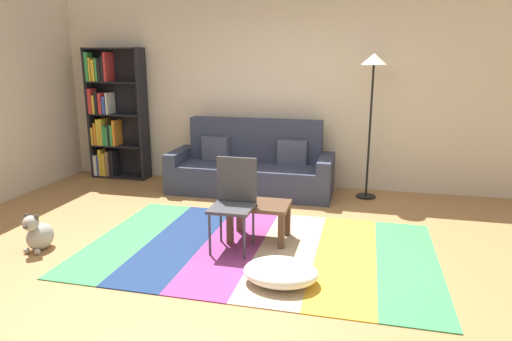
{
  "coord_description": "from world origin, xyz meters",
  "views": [
    {
      "loc": [
        1.21,
        -3.98,
        1.85
      ],
      "look_at": [
        0.07,
        0.68,
        0.65
      ],
      "focal_mm": 31.98,
      "sensor_mm": 36.0,
      "label": 1
    }
  ],
  "objects_px": {
    "dog": "(38,234)",
    "standing_lamp": "(373,79)",
    "coffee_table": "(259,211)",
    "folding_chair": "(234,196)",
    "bookshelf": "(111,117)",
    "couch": "(251,168)",
    "tv_remote": "(255,204)",
    "pouf": "(281,272)"
  },
  "relations": [
    {
      "from": "dog",
      "to": "folding_chair",
      "type": "xyz_separation_m",
      "value": [
        1.85,
        0.51,
        0.37
      ]
    },
    {
      "from": "bookshelf",
      "to": "standing_lamp",
      "type": "relative_size",
      "value": 1.05
    },
    {
      "from": "coffee_table",
      "to": "standing_lamp",
      "type": "relative_size",
      "value": 0.32
    },
    {
      "from": "bookshelf",
      "to": "coffee_table",
      "type": "xyz_separation_m",
      "value": [
        2.82,
        -1.97,
        -0.64
      ]
    },
    {
      "from": "pouf",
      "to": "standing_lamp",
      "type": "distance_m",
      "value": 3.12
    },
    {
      "from": "bookshelf",
      "to": "standing_lamp",
      "type": "height_order",
      "value": "bookshelf"
    },
    {
      "from": "couch",
      "to": "folding_chair",
      "type": "bearing_deg",
      "value": -80.67
    },
    {
      "from": "coffee_table",
      "to": "couch",
      "type": "bearing_deg",
      "value": 106.88
    },
    {
      "from": "bookshelf",
      "to": "folding_chair",
      "type": "bearing_deg",
      "value": -40.23
    },
    {
      "from": "tv_remote",
      "to": "folding_chair",
      "type": "bearing_deg",
      "value": -145.3
    },
    {
      "from": "dog",
      "to": "tv_remote",
      "type": "distance_m",
      "value": 2.15
    },
    {
      "from": "bookshelf",
      "to": "standing_lamp",
      "type": "bearing_deg",
      "value": -2.79
    },
    {
      "from": "pouf",
      "to": "dog",
      "type": "height_order",
      "value": "dog"
    },
    {
      "from": "dog",
      "to": "bookshelf",
      "type": "bearing_deg",
      "value": 105.78
    },
    {
      "from": "couch",
      "to": "tv_remote",
      "type": "relative_size",
      "value": 15.07
    },
    {
      "from": "coffee_table",
      "to": "folding_chair",
      "type": "relative_size",
      "value": 0.67
    },
    {
      "from": "couch",
      "to": "coffee_table",
      "type": "xyz_separation_m",
      "value": [
        0.51,
        -1.69,
        -0.02
      ]
    },
    {
      "from": "coffee_table",
      "to": "dog",
      "type": "bearing_deg",
      "value": -159.69
    },
    {
      "from": "bookshelf",
      "to": "pouf",
      "type": "bearing_deg",
      "value": -41.69
    },
    {
      "from": "couch",
      "to": "folding_chair",
      "type": "xyz_separation_m",
      "value": [
        0.32,
        -1.94,
        0.2
      ]
    },
    {
      "from": "pouf",
      "to": "tv_remote",
      "type": "relative_size",
      "value": 4.2
    },
    {
      "from": "pouf",
      "to": "folding_chair",
      "type": "distance_m",
      "value": 0.97
    },
    {
      "from": "bookshelf",
      "to": "folding_chair",
      "type": "xyz_separation_m",
      "value": [
        2.62,
        -2.22,
        -0.42
      ]
    },
    {
      "from": "tv_remote",
      "to": "couch",
      "type": "bearing_deg",
      "value": 88.98
    },
    {
      "from": "tv_remote",
      "to": "folding_chair",
      "type": "relative_size",
      "value": 0.17
    },
    {
      "from": "coffee_table",
      "to": "dog",
      "type": "height_order",
      "value": "same"
    },
    {
      "from": "pouf",
      "to": "tv_remote",
      "type": "bearing_deg",
      "value": 117.18
    },
    {
      "from": "couch",
      "to": "dog",
      "type": "relative_size",
      "value": 5.69
    },
    {
      "from": "couch",
      "to": "coffee_table",
      "type": "distance_m",
      "value": 1.77
    },
    {
      "from": "bookshelf",
      "to": "dog",
      "type": "bearing_deg",
      "value": -74.22
    },
    {
      "from": "couch",
      "to": "pouf",
      "type": "xyz_separation_m",
      "value": [
        0.9,
        -2.58,
        -0.23
      ]
    },
    {
      "from": "couch",
      "to": "tv_remote",
      "type": "height_order",
      "value": "couch"
    },
    {
      "from": "dog",
      "to": "tv_remote",
      "type": "xyz_separation_m",
      "value": [
        2.01,
        0.71,
        0.25
      ]
    },
    {
      "from": "dog",
      "to": "standing_lamp",
      "type": "distance_m",
      "value": 4.26
    },
    {
      "from": "folding_chair",
      "to": "coffee_table",
      "type": "bearing_deg",
      "value": 95.78
    },
    {
      "from": "folding_chair",
      "to": "dog",
      "type": "bearing_deg",
      "value": -120.44
    },
    {
      "from": "dog",
      "to": "couch",
      "type": "bearing_deg",
      "value": 57.93
    },
    {
      "from": "bookshelf",
      "to": "folding_chair",
      "type": "distance_m",
      "value": 3.46
    },
    {
      "from": "couch",
      "to": "tv_remote",
      "type": "xyz_separation_m",
      "value": [
        0.48,
        -1.74,
        0.07
      ]
    },
    {
      "from": "standing_lamp",
      "to": "dog",
      "type": "bearing_deg",
      "value": -140.75
    },
    {
      "from": "pouf",
      "to": "couch",
      "type": "bearing_deg",
      "value": 109.34
    },
    {
      "from": "couch",
      "to": "standing_lamp",
      "type": "distance_m",
      "value": 2.01
    }
  ]
}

